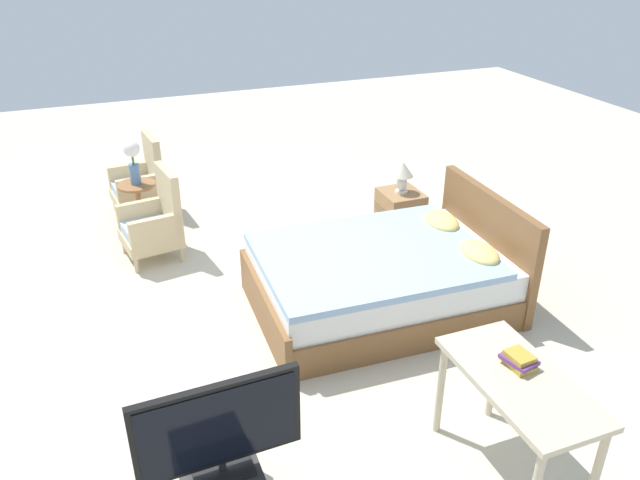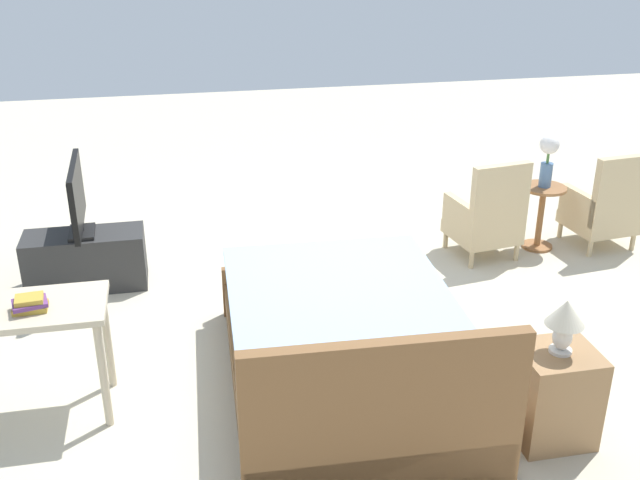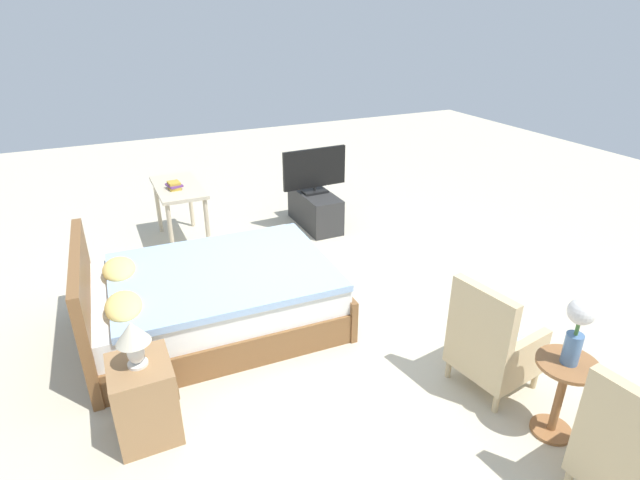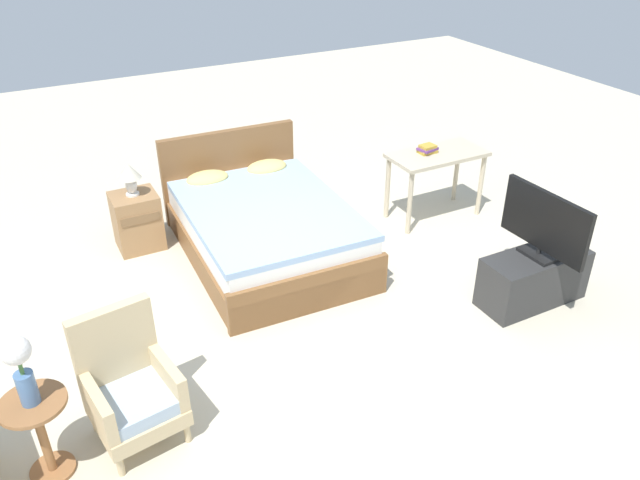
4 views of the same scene
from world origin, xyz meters
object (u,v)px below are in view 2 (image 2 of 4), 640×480
Objects in this scene: table_lamp at (565,319)px; vanity_desk at (18,324)px; flower_vase at (548,155)px; nightstand at (553,394)px; side_table at (541,210)px; armchair_by_window_right at (487,218)px; tv_stand at (86,260)px; book_stack at (30,304)px; armchair_by_window_left at (605,208)px; bed at (347,349)px; tv_flatscreen at (77,198)px.

vanity_desk is at bearing -15.50° from table_lamp.
flower_vase is 2.86m from nightstand.
table_lamp is at bearing 164.50° from vanity_desk.
flower_vase reaches higher than nightstand.
side_table is 1.25× the size of flower_vase.
armchair_by_window_right reaches higher than tv_stand.
book_stack is (2.94, -0.79, 0.50)m from nightstand.
armchair_by_window_right is 0.57m from side_table.
vanity_desk is at bearing 18.47° from armchair_by_window_left.
nightstand is (1.77, 2.45, -0.08)m from armchair_by_window_left.
nightstand is 3.82m from tv_stand.
armchair_by_window_right is at bearing -155.02° from book_stack.
armchair_by_window_right is at bearing 178.11° from tv_stand.
bed is 4.65× the size of flower_vase.
vanity_desk is (0.20, 1.72, -0.14)m from tv_flatscreen.
flower_vase reaches higher than side_table.
armchair_by_window_right is 0.88× the size of vanity_desk.
bed reaches higher than book_stack.
armchair_by_window_right is at bearing -0.02° from armchair_by_window_left.
armchair_by_window_right is 1.58× the size of nightstand.
nightstand is (-1.07, 0.71, -0.01)m from bed.
flower_vase is 0.50× the size of tv_stand.
bed is 3.71× the size of side_table.
table_lamp is at bearing 64.92° from flower_vase.
tv_stand is at bearing -178.02° from tv_flatscreen.
armchair_by_window_right is 3.48m from tv_flatscreen.
nightstand is 3.85m from tv_flatscreen.
table_lamp is at bearing 137.91° from tv_flatscreen.
armchair_by_window_right is at bearing -104.24° from nightstand.
nightstand is (0.62, 2.45, -0.08)m from armchair_by_window_right.
side_table is at bearing -157.06° from book_stack.
table_lamp is 3.86m from tv_stand.
tv_flatscreen is at bearing -46.42° from bed.
bed is 2.91m from side_table.
vanity_desk is (0.20, 1.72, 0.40)m from tv_stand.
nightstand is 0.51m from table_lamp.
table_lamp reaches higher than nightstand.
table_lamp is (0.62, 2.45, 0.42)m from armchair_by_window_right.
armchair_by_window_right is 2.79× the size of table_lamp.
bed is at bearing -33.43° from table_lamp.
bed is 2.41× the size of armchair_by_window_left.
tv_stand is 0.92× the size of vanity_desk.
tv_stand is (2.83, -2.56, -0.06)m from nightstand.
armchair_by_window_left is at bearing -161.53° from vanity_desk.
armchair_by_window_right is 4.00m from vanity_desk.
armchair_by_window_left is 1.15m from armchair_by_window_right.
armchair_by_window_right is 2.53m from nightstand.
book_stack is at bearing -2.54° from bed.
bed is 2.52× the size of tv_flatscreen.
nightstand is at bearing 64.91° from flower_vase.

